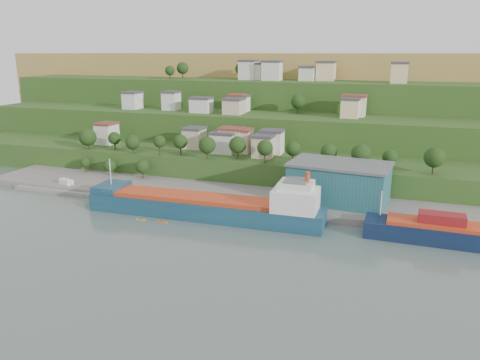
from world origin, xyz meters
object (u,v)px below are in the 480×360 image
at_px(cargo_ship_near, 211,208).
at_px(warehouse, 339,182).
at_px(kayak_orange, 162,221).
at_px(caravan, 66,183).

distance_m(cargo_ship_near, warehouse, 42.06).
relative_size(cargo_ship_near, warehouse, 2.24).
bearing_deg(warehouse, kayak_orange, -140.54).
height_order(cargo_ship_near, kayak_orange, cargo_ship_near).
distance_m(caravan, kayak_orange, 52.89).
bearing_deg(cargo_ship_near, warehouse, 31.29).
bearing_deg(warehouse, cargo_ship_near, -140.89).
bearing_deg(kayak_orange, warehouse, 43.24).
relative_size(cargo_ship_near, caravan, 12.71).
bearing_deg(caravan, kayak_orange, -2.75).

